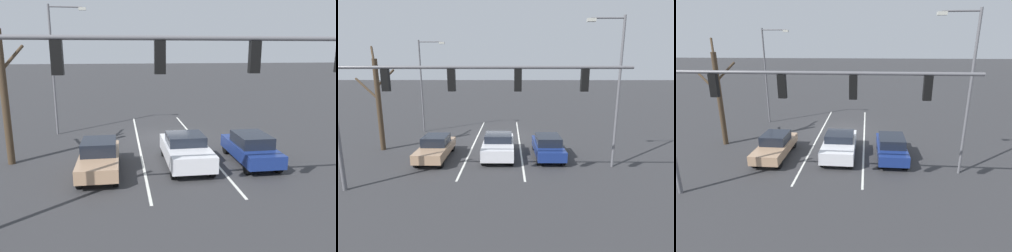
% 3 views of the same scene
% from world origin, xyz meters
% --- Properties ---
extents(ground_plane, '(240.00, 240.00, 0.00)m').
position_xyz_m(ground_plane, '(0.00, 0.00, 0.00)').
color(ground_plane, '#333335').
extents(lane_stripe_left_divider, '(0.12, 15.25, 0.01)m').
position_xyz_m(lane_stripe_left_divider, '(-1.76, 1.62, 0.01)').
color(lane_stripe_left_divider, silver).
rests_on(lane_stripe_left_divider, ground_plane).
extents(lane_stripe_center_divider, '(0.12, 15.25, 0.01)m').
position_xyz_m(lane_stripe_center_divider, '(1.76, 1.62, 0.01)').
color(lane_stripe_center_divider, silver).
rests_on(lane_stripe_center_divider, ground_plane).
extents(car_navy_leftlane_front, '(1.70, 4.15, 1.45)m').
position_xyz_m(car_navy_leftlane_front, '(-3.44, 5.33, 0.75)').
color(car_navy_leftlane_front, navy).
rests_on(car_navy_leftlane_front, ground_plane).
extents(car_white_midlane_front, '(1.95, 4.34, 1.50)m').
position_xyz_m(car_white_midlane_front, '(-0.25, 5.25, 0.77)').
color(car_white_midlane_front, silver).
rests_on(car_white_midlane_front, ground_plane).
extents(car_tan_rightlane_front, '(1.70, 4.31, 1.47)m').
position_xyz_m(car_tan_rightlane_front, '(3.74, 5.67, 0.74)').
color(car_tan_rightlane_front, tan).
rests_on(car_tan_rightlane_front, ground_plane).
extents(traffic_signal_gantry, '(13.16, 0.37, 6.26)m').
position_xyz_m(traffic_signal_gantry, '(2.12, 10.23, 4.73)').
color(traffic_signal_gantry, slate).
rests_on(traffic_signal_gantry, ground_plane).
extents(street_lamp_right_shoulder, '(2.29, 0.24, 8.07)m').
position_xyz_m(street_lamp_right_shoulder, '(6.60, -1.75, 4.70)').
color(street_lamp_right_shoulder, slate).
rests_on(street_lamp_right_shoulder, ground_plane).
extents(street_lamp_left_shoulder, '(2.03, 0.24, 8.38)m').
position_xyz_m(street_lamp_left_shoulder, '(-6.77, 7.05, 4.83)').
color(street_lamp_left_shoulder, slate).
rests_on(street_lamp_left_shoulder, ground_plane).
extents(bare_tree_near, '(2.60, 1.58, 7.21)m').
position_xyz_m(bare_tree_near, '(8.10, 3.76, 3.50)').
color(bare_tree_near, '#423323').
rests_on(bare_tree_near, ground_plane).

